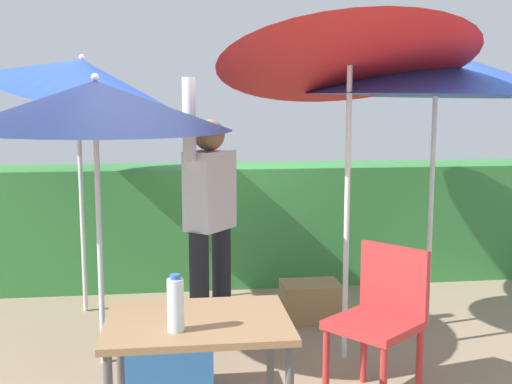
# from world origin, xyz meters

# --- Properties ---
(ground_plane) EXTENTS (24.00, 24.00, 0.00)m
(ground_plane) POSITION_xyz_m (0.00, 0.00, 0.00)
(ground_plane) COLOR #9E8466
(hedge_row) EXTENTS (8.00, 0.70, 1.12)m
(hedge_row) POSITION_xyz_m (0.00, 1.97, 0.56)
(hedge_row) COLOR #38843D
(hedge_row) RESTS_ON ground_plane
(umbrella_rainbow) EXTENTS (1.66, 1.66, 2.49)m
(umbrella_rainbow) POSITION_xyz_m (0.52, -0.01, 2.09)
(umbrella_rainbow) COLOR silver
(umbrella_rainbow) RESTS_ON ground_plane
(umbrella_orange) EXTENTS (1.74, 1.74, 1.90)m
(umbrella_orange) POSITION_xyz_m (-1.04, 0.10, 1.70)
(umbrella_orange) COLOR silver
(umbrella_orange) RESTS_ON ground_plane
(umbrella_yellow) EXTENTS (1.95, 1.95, 2.15)m
(umbrella_yellow) POSITION_xyz_m (1.36, 0.50, 1.93)
(umbrella_yellow) COLOR silver
(umbrella_yellow) RESTS_ON ground_plane
(umbrella_navy) EXTENTS (1.54, 1.49, 2.31)m
(umbrella_navy) POSITION_xyz_m (-1.29, 1.22, 1.92)
(umbrella_navy) COLOR silver
(umbrella_navy) RESTS_ON ground_plane
(person_vendor) EXTENTS (0.41, 0.49, 1.88)m
(person_vendor) POSITION_xyz_m (-0.31, 0.43, 0.93)
(person_vendor) COLOR black
(person_vendor) RESTS_ON ground_plane
(chair_plastic) EXTENTS (0.62, 0.62, 0.89)m
(chair_plastic) POSITION_xyz_m (0.61, -0.62, 0.51)
(chair_plastic) COLOR #B72D2D
(chair_plastic) RESTS_ON ground_plane
(cooler_box) EXTENTS (0.53, 0.36, 0.40)m
(cooler_box) POSITION_xyz_m (-0.62, -0.45, 0.20)
(cooler_box) COLOR #2D6BB7
(cooler_box) RESTS_ON ground_plane
(crate_cardboard) EXTENTS (0.46, 0.33, 0.30)m
(crate_cardboard) POSITION_xyz_m (0.50, 0.75, 0.15)
(crate_cardboard) COLOR #9E7A4C
(crate_cardboard) RESTS_ON ground_plane
(folding_table) EXTENTS (0.80, 0.60, 0.78)m
(folding_table) POSITION_xyz_m (-0.47, -1.34, 0.68)
(folding_table) COLOR #4C4C51
(folding_table) RESTS_ON ground_plane
(bottle_water) EXTENTS (0.07, 0.07, 0.24)m
(bottle_water) POSITION_xyz_m (-0.56, -1.48, 0.89)
(bottle_water) COLOR silver
(bottle_water) RESTS_ON folding_table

